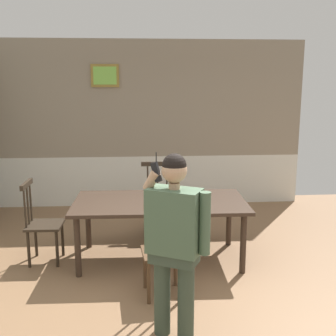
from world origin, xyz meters
The scene contains 7 objects.
ground_plane centered at (0.00, 0.00, 0.00)m, with size 7.48×7.48×0.00m, color #846042.
room_back_partition centered at (0.00, 3.40, 1.36)m, with size 5.32×0.17×2.83m.
dining_table centered at (0.07, 1.00, 0.67)m, with size 2.08×1.10×0.74m.
chair_near_window centered at (0.09, 1.91, 0.47)m, with size 0.47×0.47×1.01m.
chair_by_doorway centered at (-1.34, 1.04, 0.48)m, with size 0.42×0.42×0.99m.
chair_at_table_head centered at (0.05, 0.09, 0.48)m, with size 0.44×0.44×1.02m.
person_figure centered at (0.11, -0.59, 0.91)m, with size 0.54×0.40×1.59m.
Camera 1 is at (-0.19, -3.83, 2.15)m, focal length 44.91 mm.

